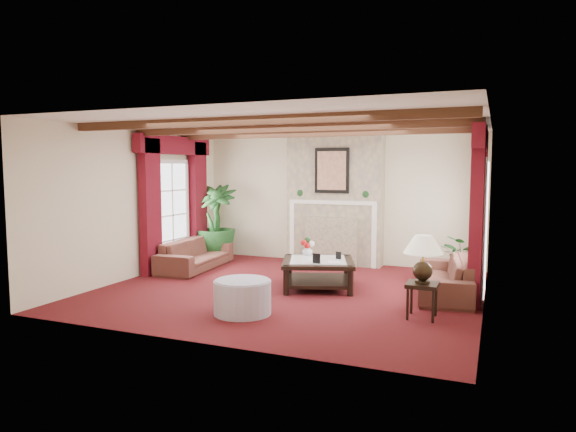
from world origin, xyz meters
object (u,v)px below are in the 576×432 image
at_px(side_table, 422,300).
at_px(ottoman, 243,297).
at_px(sofa_right, 445,270).
at_px(potted_palm, 215,239).
at_px(sofa_left, 196,249).
at_px(coffee_table, 318,274).

xyz_separation_m(side_table, ottoman, (-2.32, -0.73, -0.01)).
relative_size(sofa_right, potted_palm, 1.18).
height_order(sofa_left, coffee_table, sofa_left).
distance_m(sofa_right, side_table, 1.45).
height_order(potted_palm, ottoman, potted_palm).
bearing_deg(ottoman, sofa_right, 41.23).
bearing_deg(side_table, sofa_right, 83.79).
bearing_deg(ottoman, side_table, 17.48).
height_order(potted_palm, side_table, potted_palm).
bearing_deg(side_table, potted_palm, 149.90).
distance_m(sofa_right, coffee_table, 2.04).
bearing_deg(sofa_left, sofa_right, -98.26).
xyz_separation_m(coffee_table, ottoman, (-0.47, -1.83, -0.01)).
relative_size(coffee_table, side_table, 2.42).
distance_m(sofa_left, side_table, 4.96).
xyz_separation_m(potted_palm, ottoman, (2.47, -3.50, -0.23)).
height_order(potted_palm, coffee_table, potted_palm).
relative_size(sofa_left, side_table, 4.21).
distance_m(potted_palm, ottoman, 4.29).
bearing_deg(ottoman, coffee_table, 75.61).
height_order(sofa_right, ottoman, sofa_right).
xyz_separation_m(sofa_right, coffee_table, (-2.00, -0.33, -0.15)).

